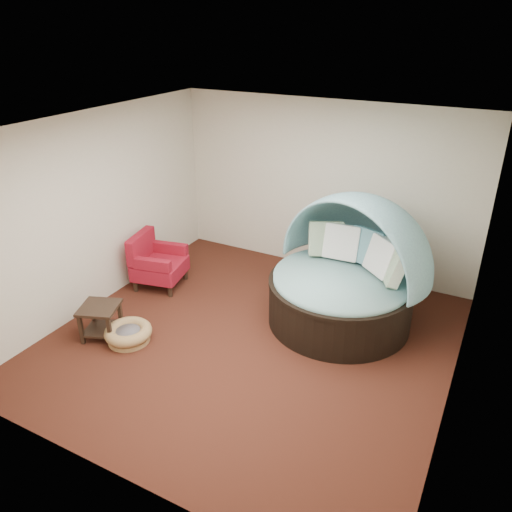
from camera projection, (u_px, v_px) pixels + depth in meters
The scene contains 10 objects.
floor at pixel (251, 340), 6.66m from camera, with size 5.00×5.00×0.00m, color #421F13.
wall_back at pixel (324, 188), 8.04m from camera, with size 5.00×5.00×0.00m, color beige.
wall_front at pixel (105, 357), 4.06m from camera, with size 5.00×5.00×0.00m, color beige.
wall_left at pixel (96, 211), 7.10m from camera, with size 5.00×5.00×0.00m, color beige.
wall_right at pixel (469, 293), 5.00m from camera, with size 5.00×5.00×0.00m, color beige.
ceiling at pixel (250, 128), 5.44m from camera, with size 5.00×5.00×0.00m, color white.
canopy_daybed at pixel (348, 265), 6.78m from camera, with size 2.55×2.51×1.82m.
pet_basket at pixel (128, 333), 6.60m from camera, with size 0.63×0.63×0.22m.
red_armchair at pixel (156, 262), 7.87m from camera, with size 0.87×0.87×0.86m.
side_table at pixel (100, 317), 6.62m from camera, with size 0.63×0.63×0.47m.
Camera 1 is at (2.63, -4.84, 3.90)m, focal length 35.00 mm.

